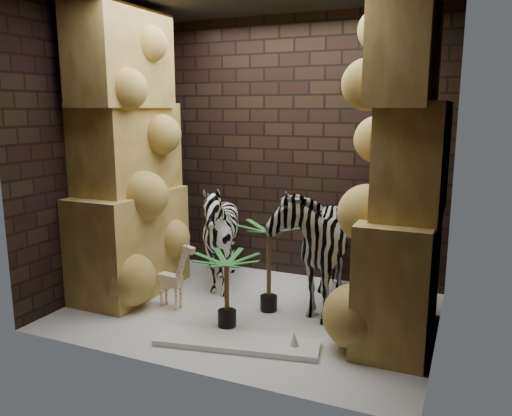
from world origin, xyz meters
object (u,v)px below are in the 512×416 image
at_px(zebra_left, 220,241).
at_px(giraffe_toy, 170,273).
at_px(palm_back, 227,290).
at_px(zebra_right, 314,233).
at_px(palm_front, 269,267).
at_px(surfboard, 237,342).

relative_size(zebra_left, giraffe_toy, 1.66).
relative_size(giraffe_toy, palm_back, 1.06).
bearing_deg(zebra_right, zebra_left, 170.25).
relative_size(zebra_left, palm_back, 1.77).
xyz_separation_m(zebra_right, zebra_left, (-1.05, 0.01, -0.20)).
bearing_deg(palm_front, palm_back, -113.41).
relative_size(palm_back, surfboard, 0.49).
bearing_deg(palm_front, zebra_left, 154.81).
bearing_deg(zebra_right, palm_back, -133.89).
bearing_deg(giraffe_toy, palm_front, 27.27).
distance_m(zebra_left, palm_back, 0.98).
bearing_deg(palm_front, giraffe_toy, -160.98).
bearing_deg(zebra_left, zebra_right, 21.66).
height_order(zebra_left, palm_front, zebra_left).
relative_size(zebra_right, giraffe_toy, 2.05).
bearing_deg(surfboard, zebra_left, 112.08).
relative_size(zebra_left, surfboard, 0.87).
relative_size(palm_front, surfboard, 0.64).
xyz_separation_m(giraffe_toy, palm_front, (0.93, 0.32, 0.08)).
bearing_deg(giraffe_toy, palm_back, -5.30).
relative_size(giraffe_toy, surfboard, 0.52).
distance_m(zebra_left, surfboard, 1.46).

